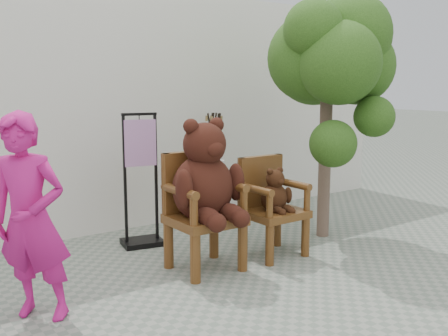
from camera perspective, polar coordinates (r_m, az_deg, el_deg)
name	(u,v)px	position (r m, az deg, el deg)	size (l,w,h in m)	color
ground_plane	(257,294)	(4.76, 3.66, -13.51)	(60.00, 60.00, 0.00)	gray
back_wall	(109,109)	(7.07, -12.44, 6.25)	(9.00, 1.00, 3.00)	silver
chair_big	(204,186)	(5.12, -2.14, -2.00)	(0.75, 0.79, 1.51)	#49290F
chair_small	(271,199)	(5.65, 5.15, -3.42)	(0.60, 0.55, 1.06)	#49290F
person	(31,221)	(4.20, -20.25, -5.39)	(0.60, 0.39, 1.64)	#BD1775
display_stand	(141,195)	(6.02, -9.00, -2.93)	(0.51, 0.43, 1.51)	black
stool_bucket	(213,173)	(7.07, -1.15, -0.54)	(0.32, 0.32, 1.45)	white
tree	(330,58)	(6.28, 11.47, 11.65)	(1.53, 1.80, 2.86)	#4E3A2E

